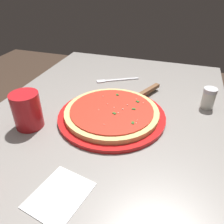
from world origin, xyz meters
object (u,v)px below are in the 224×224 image
Objects in this scene: cup_tall_drink at (27,110)px; pizza at (112,111)px; fork at (115,80)px; serving_plate at (112,115)px; pizza_server at (142,95)px; napkin_folded_right at (60,195)px; parmesan_shaker at (209,98)px.

pizza is at bearing -61.60° from cup_tall_drink.
cup_tall_drink is at bearing 158.64° from fork.
pizza_server is (0.15, -0.07, 0.01)m from serving_plate.
fork is (0.12, 0.14, -0.02)m from pizza_server.
pizza_server is at bearing -24.79° from serving_plate.
serving_plate is at bearing -164.82° from fork.
pizza is at bearing -67.83° from serving_plate.
napkin_folded_right is 0.61m from fork.
serving_plate is at bearing 155.21° from pizza_server.
fork is at bearing 5.60° from napkin_folded_right.
pizza is 4.18× the size of parmesan_shaker.
cup_tall_drink reaches higher than napkin_folded_right.
parmesan_shaker reaches higher than pizza.
pizza_server is 1.27× the size of fork.
pizza_server is 0.41m from cup_tall_drink.
pizza is at bearing 155.22° from pizza_server.
pizza is at bearing -2.68° from napkin_folded_right.
napkin_folded_right is at bearing 177.32° from pizza.
pizza is 1.81× the size of fork.
cup_tall_drink is at bearing 118.51° from parmesan_shaker.
pizza is (0.00, -0.00, 0.02)m from serving_plate.
pizza is 0.17m from pizza_server.
parmesan_shaker is at bearing -61.41° from serving_plate.
serving_plate is 0.27m from cup_tall_drink.
parmesan_shaker is at bearing -61.49° from cup_tall_drink.
cup_tall_drink is 1.53× the size of parmesan_shaker.
fork is at bearing 49.58° from pizza_server.
parmesan_shaker reaches higher than serving_plate.
fork is (0.27, 0.07, -0.00)m from serving_plate.
pizza_server is 2.95× the size of parmesan_shaker.
pizza_server is at bearing -130.42° from fork.
napkin_folded_right is (-0.20, -0.22, -0.06)m from cup_tall_drink.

